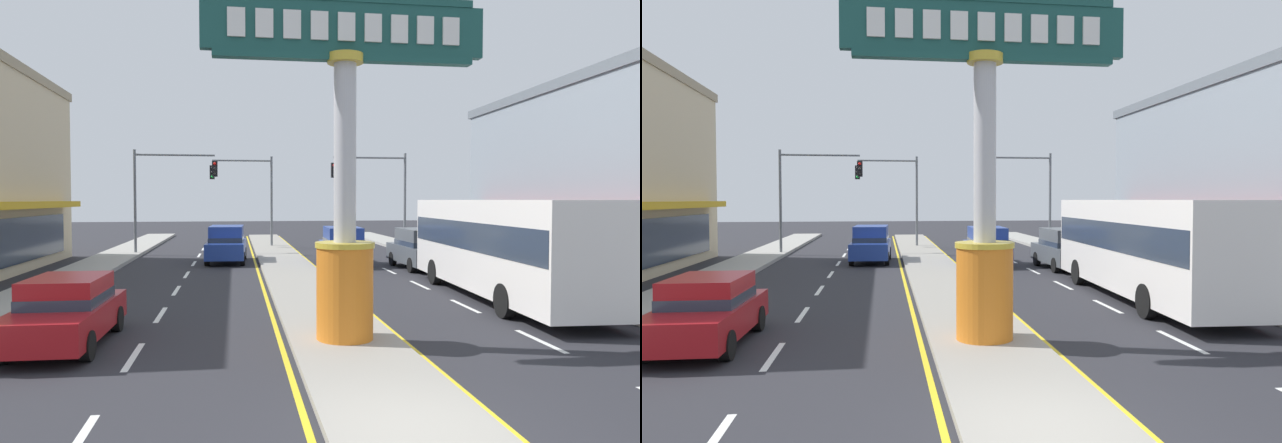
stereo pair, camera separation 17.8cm
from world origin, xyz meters
TOP-DOWN VIEW (x-y plane):
  - ground_plane at (0.00, 0.00)m, footprint 160.00×160.00m
  - median_strip at (0.00, 18.00)m, footprint 2.48×52.00m
  - sidewalk_left at (-9.05, 16.00)m, footprint 2.41×60.00m
  - sidewalk_right at (9.05, 16.00)m, footprint 2.41×60.00m
  - lane_markings at (0.00, 16.65)m, footprint 9.22×52.00m
  - district_sign at (-0.00, 5.12)m, footprint 6.31×1.34m
  - traffic_light_left_side at (-6.48, 27.33)m, footprint 4.86×0.46m
  - traffic_light_right_side at (6.48, 27.82)m, footprint 4.86×0.46m
  - traffic_light_median_far at (-1.48, 31.70)m, footprint 4.20×0.46m
  - bus_near_right_lane at (6.19, 10.23)m, footprint 2.97×11.29m
  - suv_far_right_lane at (2.89, 20.80)m, footprint 2.10×4.67m
  - suv_near_left_lane at (-2.89, 22.77)m, footprint 2.12×4.68m
  - suv_mid_left_lane at (6.19, 18.59)m, footprint 2.05×4.65m
  - sedan_far_left_oncoming at (-6.19, 5.99)m, footprint 1.91×4.34m

SIDE VIEW (x-z plane):
  - ground_plane at x=0.00m, z-range 0.00..0.00m
  - lane_markings at x=0.00m, z-range 0.00..0.01m
  - median_strip at x=0.00m, z-range 0.00..0.14m
  - sidewalk_left at x=-9.05m, z-range 0.00..0.18m
  - sidewalk_right at x=9.05m, z-range 0.00..0.18m
  - sedan_far_left_oncoming at x=-6.19m, z-range 0.02..1.55m
  - suv_far_right_lane at x=2.89m, z-range 0.03..1.93m
  - suv_near_left_lane at x=-2.89m, z-range 0.03..1.93m
  - suv_mid_left_lane at x=6.19m, z-range 0.03..1.93m
  - bus_near_right_lane at x=6.19m, z-range 0.24..3.50m
  - district_sign at x=0.00m, z-range -0.10..7.52m
  - traffic_light_median_far at x=-1.48m, z-range 1.09..7.29m
  - traffic_light_left_side at x=-6.48m, z-range 1.15..7.35m
  - traffic_light_right_side at x=6.48m, z-range 1.15..7.35m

